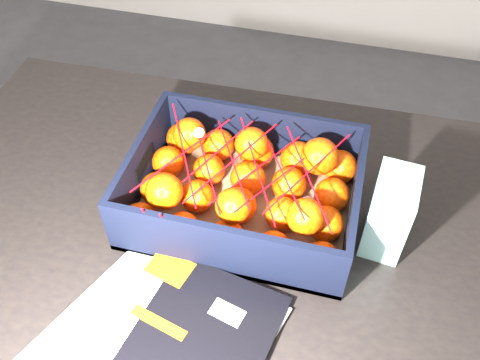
% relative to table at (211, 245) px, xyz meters
% --- Properties ---
extents(ground, '(3.50, 3.50, 0.00)m').
position_rel_table_xyz_m(ground, '(-0.22, 0.12, -0.65)').
color(ground, '#38383A').
rests_on(ground, ground).
extents(table, '(1.22, 0.83, 0.75)m').
position_rel_table_xyz_m(table, '(0.00, 0.00, 0.00)').
color(table, black).
rests_on(table, ground).
extents(magazine_stack, '(0.40, 0.34, 0.02)m').
position_rel_table_xyz_m(magazine_stack, '(0.02, -0.26, 0.11)').
color(magazine_stack, silver).
rests_on(magazine_stack, table).
extents(produce_crate, '(0.42, 0.31, 0.13)m').
position_rel_table_xyz_m(produce_crate, '(0.06, 0.04, 0.14)').
color(produce_crate, brown).
rests_on(produce_crate, table).
extents(clementine_heap, '(0.40, 0.30, 0.12)m').
position_rel_table_xyz_m(clementine_heap, '(0.06, 0.04, 0.16)').
color(clementine_heap, '#E43E04').
rests_on(clementine_heap, produce_crate).
extents(mesh_net, '(0.35, 0.28, 0.09)m').
position_rel_table_xyz_m(mesh_net, '(0.05, 0.03, 0.21)').
color(mesh_net, red).
rests_on(mesh_net, clementine_heap).
extents(retail_carton, '(0.08, 0.11, 0.16)m').
position_rel_table_xyz_m(retail_carton, '(0.33, 0.03, 0.18)').
color(retail_carton, white).
rests_on(retail_carton, table).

